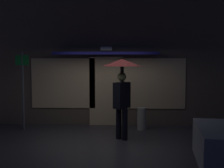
{
  "coord_description": "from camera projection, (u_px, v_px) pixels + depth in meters",
  "views": [
    {
      "loc": [
        0.63,
        -7.46,
        2.11
      ],
      "look_at": [
        0.26,
        0.44,
        1.47
      ],
      "focal_mm": 48.76,
      "sensor_mm": 36.0,
      "label": 1
    }
  ],
  "objects": [
    {
      "name": "building_facade",
      "position": [
        107.0,
        62.0,
        9.79
      ],
      "size": [
        8.21,
        1.0,
        4.12
      ],
      "color": "brown",
      "rests_on": "ground"
    },
    {
      "name": "sidewalk_bollard",
      "position": [
        142.0,
        119.0,
        9.12
      ],
      "size": [
        0.27,
        0.27,
        0.67
      ],
      "primitive_type": "cylinder",
      "color": "#B2A899",
      "rests_on": "ground"
    },
    {
      "name": "ground_plane",
      "position": [
        101.0,
        144.0,
        7.63
      ],
      "size": [
        18.0,
        18.0,
        0.0
      ],
      "primitive_type": "plane",
      "color": "#38353A"
    },
    {
      "name": "person_with_umbrella",
      "position": [
        122.0,
        78.0,
        7.92
      ],
      "size": [
        1.02,
        1.02,
        2.13
      ],
      "rotation": [
        0.0,
        0.0,
        0.94
      ],
      "color": "black",
      "rests_on": "ground"
    },
    {
      "name": "street_sign_post",
      "position": [
        23.0,
        86.0,
        9.07
      ],
      "size": [
        0.4,
        0.07,
        2.34
      ],
      "color": "#595B60",
      "rests_on": "ground"
    }
  ]
}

